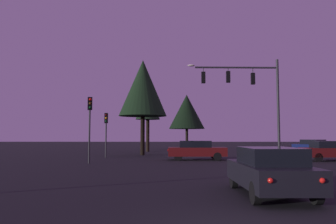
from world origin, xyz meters
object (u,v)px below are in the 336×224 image
Objects in this scene: car_crossing_right at (330,150)px; tree_left_far at (148,106)px; traffic_light_corner_left at (106,126)px; tree_behind_sign at (143,88)px; traffic_signal_mast_arm at (250,89)px; car_nearside_lane at (269,170)px; traffic_light_corner_right at (90,116)px; car_crossing_left at (196,150)px; tree_center_horizon at (187,112)px; car_far_lane at (312,146)px.

tree_left_far reaches higher than car_crossing_right.
traffic_light_corner_left is 6.37m from tree_behind_sign.
car_nearside_lane is at bearing -101.39° from traffic_signal_mast_arm.
car_nearside_lane is at bearing -54.22° from traffic_light_corner_right.
traffic_light_corner_left is 0.86× the size of car_nearside_lane.
car_crossing_right is (17.86, 2.69, -2.46)m from traffic_light_corner_right.
traffic_light_corner_left is 0.85× the size of car_crossing_left.
traffic_light_corner_left is 20.60m from car_nearside_lane.
car_crossing_right is 0.60× the size of tree_left_far.
tree_center_horizon reaches higher than traffic_light_corner_left.
traffic_light_corner_right is at bearing -98.71° from tree_left_far.
car_far_lane is (21.06, 7.22, -2.01)m from traffic_light_corner_left.
traffic_signal_mast_arm is 14.71m from car_far_lane.
tree_left_far is (-9.13, 15.06, 0.14)m from traffic_signal_mast_arm.
car_nearside_lane is 0.99× the size of car_crossing_left.
car_far_lane is 18.86m from tree_center_horizon.
tree_left_far is at bearing 166.09° from car_far_lane.
traffic_signal_mast_arm is at bearing -130.79° from car_far_lane.
traffic_light_corner_right is 0.57× the size of tree_center_horizon.
car_crossing_right is (5.97, -0.19, -4.75)m from traffic_signal_mast_arm.
tree_behind_sign is at bearing 140.78° from traffic_signal_mast_arm.
traffic_light_corner_left is at bearing 164.46° from traffic_signal_mast_arm.
tree_left_far is at bearing 101.40° from car_nearside_lane.
car_crossing_left is at bearing 94.17° from car_nearside_lane.
traffic_signal_mast_arm is 1.76× the size of car_crossing_right.
tree_center_horizon reaches higher than traffic_signal_mast_arm.
tree_left_far is at bearing 90.28° from tree_behind_sign.
car_nearside_lane is 31.19m from tree_left_far.
traffic_signal_mast_arm reaches higher than traffic_light_corner_left.
car_crossing_left is 1.03× the size of car_crossing_right.
car_crossing_right is 17.90m from tree_behind_sign.
traffic_light_corner_right reaches higher than car_crossing_left.
traffic_signal_mast_arm is 11.80m from tree_behind_sign.
car_crossing_right is 11.18m from car_far_lane.
traffic_light_corner_right is 18.22m from car_crossing_right.
tree_left_far is at bearing 134.74° from car_crossing_right.
traffic_light_corner_left is at bearing -111.86° from tree_center_horizon.
car_crossing_left is 0.57× the size of tree_center_horizon.
traffic_signal_mast_arm is at bearing -58.76° from tree_left_far.
car_nearside_lane is at bearing -121.11° from car_crossing_right.
traffic_light_corner_right reaches higher than car_far_lane.
car_far_lane is 19.40m from tree_behind_sign.
car_far_lane is 19.41m from tree_left_far.
traffic_light_corner_left is 0.87× the size of car_far_lane.
car_nearside_lane is (8.84, -12.26, -2.45)m from traffic_light_corner_right.
tree_left_far reaches higher than traffic_light_corner_right.
car_nearside_lane and car_crossing_left have the same top height.
car_nearside_lane is (-3.05, -15.13, -4.74)m from traffic_signal_mast_arm.
traffic_light_corner_left is at bearing -103.57° from tree_left_far.
tree_center_horizon is at bearing 57.89° from tree_left_far.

